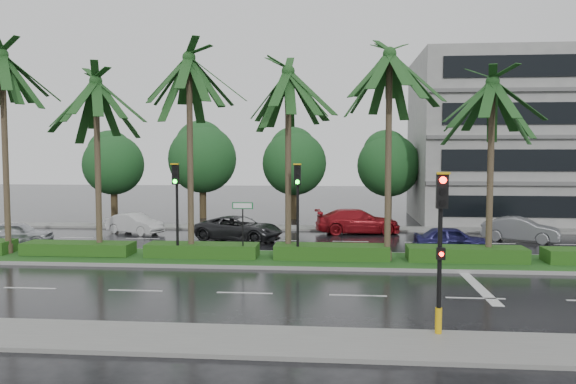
# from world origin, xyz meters

# --- Properties ---
(ground) EXTENTS (120.00, 120.00, 0.00)m
(ground) POSITION_xyz_m (0.00, 0.00, 0.00)
(ground) COLOR black
(ground) RESTS_ON ground
(near_sidewalk) EXTENTS (40.00, 2.40, 0.12)m
(near_sidewalk) POSITION_xyz_m (0.00, -10.20, 0.06)
(near_sidewalk) COLOR slate
(near_sidewalk) RESTS_ON ground
(far_sidewalk) EXTENTS (40.00, 2.00, 0.12)m
(far_sidewalk) POSITION_xyz_m (0.00, 12.00, 0.06)
(far_sidewalk) COLOR slate
(far_sidewalk) RESTS_ON ground
(median) EXTENTS (36.00, 4.00, 0.15)m
(median) POSITION_xyz_m (0.00, 1.00, 0.08)
(median) COLOR gray
(median) RESTS_ON ground
(hedge) EXTENTS (35.20, 1.40, 0.60)m
(hedge) POSITION_xyz_m (0.00, 1.00, 0.45)
(hedge) COLOR #164112
(hedge) RESTS_ON median
(lane_markings) EXTENTS (34.00, 13.06, 0.01)m
(lane_markings) POSITION_xyz_m (3.04, -0.43, 0.01)
(lane_markings) COLOR silver
(lane_markings) RESTS_ON ground
(palm_row) EXTENTS (26.30, 4.20, 10.25)m
(palm_row) POSITION_xyz_m (-1.25, 1.02, 8.21)
(palm_row) COLOR #403625
(palm_row) RESTS_ON median
(signal_near) EXTENTS (0.34, 0.45, 4.36)m
(signal_near) POSITION_xyz_m (6.00, -9.39, 2.50)
(signal_near) COLOR black
(signal_near) RESTS_ON near_sidewalk
(signal_median_left) EXTENTS (0.34, 0.42, 4.36)m
(signal_median_left) POSITION_xyz_m (-4.00, 0.30, 3.00)
(signal_median_left) COLOR black
(signal_median_left) RESTS_ON median
(signal_median_right) EXTENTS (0.34, 0.42, 4.36)m
(signal_median_right) POSITION_xyz_m (1.50, 0.30, 3.00)
(signal_median_right) COLOR black
(signal_median_right) RESTS_ON median
(street_sign) EXTENTS (0.95, 0.09, 2.60)m
(street_sign) POSITION_xyz_m (-1.00, 0.48, 2.12)
(street_sign) COLOR black
(street_sign) RESTS_ON median
(bg_trees) EXTENTS (32.76, 5.16, 7.45)m
(bg_trees) POSITION_xyz_m (-0.13, 17.59, 4.50)
(bg_trees) COLOR #352B18
(bg_trees) RESTS_ON ground
(building) EXTENTS (16.00, 10.00, 12.00)m
(building) POSITION_xyz_m (17.00, 18.00, 6.00)
(building) COLOR slate
(building) RESTS_ON ground
(car_silver) EXTENTS (2.14, 3.85, 1.24)m
(car_silver) POSITION_xyz_m (-14.08, 4.48, 0.62)
(car_silver) COLOR silver
(car_silver) RESTS_ON ground
(car_white) EXTENTS (2.74, 3.99, 1.25)m
(car_white) POSITION_xyz_m (-9.18, 8.91, 0.62)
(car_white) COLOR #BEBEBE
(car_white) RESTS_ON ground
(car_darkgrey) EXTENTS (3.58, 5.43, 1.39)m
(car_darkgrey) POSITION_xyz_m (-2.29, 6.83, 0.69)
(car_darkgrey) COLOR #232426
(car_darkgrey) RESTS_ON ground
(car_red) EXTENTS (2.80, 5.44, 1.51)m
(car_red) POSITION_xyz_m (4.50, 10.24, 0.76)
(car_red) COLOR maroon
(car_red) RESTS_ON ground
(car_blue) EXTENTS (1.57, 3.84, 1.30)m
(car_blue) POSITION_xyz_m (9.00, 4.00, 0.65)
(car_blue) COLOR navy
(car_blue) RESTS_ON ground
(car_grey) EXTENTS (2.93, 4.35, 1.36)m
(car_grey) POSITION_xyz_m (13.50, 7.89, 0.68)
(car_grey) COLOR slate
(car_grey) RESTS_ON ground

